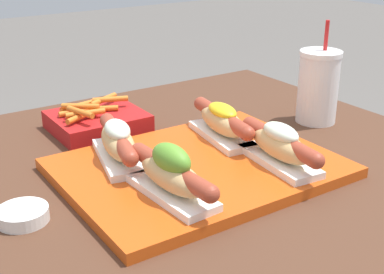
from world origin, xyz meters
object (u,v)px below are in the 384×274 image
Objects in this scene: hot_dog_1 at (280,145)px; sauce_bowl at (23,214)px; drink_cup at (318,87)px; hot_dog_0 at (172,174)px; fries_basket at (97,120)px; hot_dog_2 at (118,142)px; serving_tray at (199,168)px; hot_dog_3 at (222,122)px.

hot_dog_1 reaches higher than sauce_bowl.
drink_cup is (0.24, 0.15, 0.02)m from hot_dog_1.
drink_cup is at bearing 31.74° from hot_dog_1.
hot_dog_1 is at bearing -11.95° from sauce_bowl.
hot_dog_0 is 0.35m from fries_basket.
sauce_bowl is (-0.19, 0.08, -0.04)m from hot_dog_0.
hot_dog_0 reaches higher than sauce_bowl.
hot_dog_1 is at bearing -148.26° from drink_cup.
drink_cup reaches higher than hot_dog_1.
hot_dog_2 is at bearing 21.59° from sauce_bowl.
hot_dog_1 is 1.02× the size of hot_dog_2.
serving_tray is 6.08× the size of sauce_bowl.
sauce_bowl is at bearing -171.51° from hot_dog_3.
sauce_bowl is (-0.29, 0.01, 0.00)m from serving_tray.
hot_dog_2 is (-0.21, 0.16, -0.00)m from hot_dog_1.
hot_dog_0 is at bearing -143.16° from serving_tray.
hot_dog_2 is at bearing 93.13° from hot_dog_0.
drink_cup reaches higher than serving_tray.
sauce_bowl is 0.41× the size of fries_basket.
hot_dog_3 is 1.14× the size of fries_basket.
fries_basket is (0.05, 0.19, -0.03)m from hot_dog_2.
sauce_bowl is at bearing 178.25° from serving_tray.
hot_dog_1 reaches higher than fries_basket.
hot_dog_1 is 0.96× the size of drink_cup.
hot_dog_2 is 0.20m from hot_dog_3.
serving_tray is 2.10× the size of drink_cup.
hot_dog_0 is 1.02× the size of hot_dog_2.
hot_dog_2 is (-0.11, 0.08, 0.04)m from serving_tray.
hot_dog_3 is 0.39m from sauce_bowl.
drink_cup reaches higher than hot_dog_2.
sauce_bowl is (-0.40, 0.08, -0.04)m from hot_dog_1.
hot_dog_0 reaches higher than hot_dog_1.
fries_basket is at bearing 76.20° from hot_dog_2.
drink_cup is (0.45, -0.01, 0.02)m from hot_dog_2.
serving_tray is at bearing -1.75° from sauce_bowl.
sauce_bowl is at bearing -131.04° from fries_basket.
hot_dog_2 is 1.13× the size of fries_basket.
serving_tray is at bearing 145.07° from hot_dog_1.
serving_tray is 0.13m from hot_dog_0.
drink_cup is at bearing 17.93° from hot_dog_0.
fries_basket is at bearing 101.71° from serving_tray.
drink_cup reaches higher than hot_dog_3.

